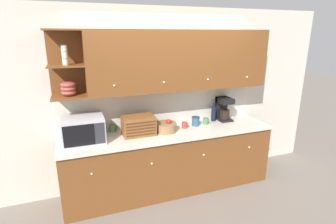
{
  "coord_description": "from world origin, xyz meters",
  "views": [
    {
      "loc": [
        -1.22,
        -3.58,
        2.23
      ],
      "look_at": [
        0.0,
        -0.22,
        1.17
      ],
      "focal_mm": 28.0,
      "sensor_mm": 36.0,
      "label": 1
    }
  ],
  "objects_px": {
    "mug": "(113,128)",
    "bread_box": "(138,125)",
    "microwave": "(83,129)",
    "coffee_maker": "(224,108)",
    "mug_blue_second": "(185,125)",
    "mug_patterned_third": "(206,121)",
    "wine_bottle": "(214,113)",
    "storage_canister": "(196,121)",
    "fruit_basket": "(166,127)"
  },
  "relations": [
    {
      "from": "fruit_basket",
      "to": "wine_bottle",
      "type": "xyz_separation_m",
      "value": [
        0.86,
        0.18,
        0.07
      ]
    },
    {
      "from": "bread_box",
      "to": "storage_canister",
      "type": "bearing_deg",
      "value": 4.28
    },
    {
      "from": "mug_patterned_third",
      "to": "coffee_maker",
      "type": "relative_size",
      "value": 0.27
    },
    {
      "from": "storage_canister",
      "to": "wine_bottle",
      "type": "height_order",
      "value": "wine_bottle"
    },
    {
      "from": "bread_box",
      "to": "wine_bottle",
      "type": "relative_size",
      "value": 1.45
    },
    {
      "from": "bread_box",
      "to": "storage_canister",
      "type": "distance_m",
      "value": 0.9
    },
    {
      "from": "microwave",
      "to": "bread_box",
      "type": "height_order",
      "value": "microwave"
    },
    {
      "from": "mug",
      "to": "storage_canister",
      "type": "height_order",
      "value": "storage_canister"
    },
    {
      "from": "mug",
      "to": "wine_bottle",
      "type": "xyz_separation_m",
      "value": [
        1.57,
        -0.06,
        0.08
      ]
    },
    {
      "from": "mug_blue_second",
      "to": "coffee_maker",
      "type": "xyz_separation_m",
      "value": [
        0.74,
        0.15,
        0.14
      ]
    },
    {
      "from": "wine_bottle",
      "to": "coffee_maker",
      "type": "bearing_deg",
      "value": 0.37
    },
    {
      "from": "mug_blue_second",
      "to": "wine_bottle",
      "type": "height_order",
      "value": "wine_bottle"
    },
    {
      "from": "mug_patterned_third",
      "to": "coffee_maker",
      "type": "height_order",
      "value": "coffee_maker"
    },
    {
      "from": "wine_bottle",
      "to": "mug",
      "type": "bearing_deg",
      "value": 177.86
    },
    {
      "from": "bread_box",
      "to": "microwave",
      "type": "bearing_deg",
      "value": -179.66
    },
    {
      "from": "mug_blue_second",
      "to": "microwave",
      "type": "bearing_deg",
      "value": -179.01
    },
    {
      "from": "mug",
      "to": "coffee_maker",
      "type": "distance_m",
      "value": 1.75
    },
    {
      "from": "bread_box",
      "to": "mug_blue_second",
      "type": "xyz_separation_m",
      "value": [
        0.69,
        0.02,
        -0.09
      ]
    },
    {
      "from": "storage_canister",
      "to": "mug_patterned_third",
      "type": "xyz_separation_m",
      "value": [
        0.18,
        0.01,
        -0.02
      ]
    },
    {
      "from": "microwave",
      "to": "mug_blue_second",
      "type": "height_order",
      "value": "microwave"
    },
    {
      "from": "bread_box",
      "to": "wine_bottle",
      "type": "distance_m",
      "value": 1.26
    },
    {
      "from": "bread_box",
      "to": "coffee_maker",
      "type": "xyz_separation_m",
      "value": [
        1.43,
        0.17,
        0.06
      ]
    },
    {
      "from": "storage_canister",
      "to": "microwave",
      "type": "bearing_deg",
      "value": -177.47
    },
    {
      "from": "fruit_basket",
      "to": "wine_bottle",
      "type": "bearing_deg",
      "value": 11.49
    },
    {
      "from": "storage_canister",
      "to": "bread_box",
      "type": "bearing_deg",
      "value": -175.72
    },
    {
      "from": "storage_canister",
      "to": "coffee_maker",
      "type": "height_order",
      "value": "coffee_maker"
    },
    {
      "from": "mug_blue_second",
      "to": "bread_box",
      "type": "bearing_deg",
      "value": -178.34
    },
    {
      "from": "storage_canister",
      "to": "wine_bottle",
      "type": "distance_m",
      "value": 0.38
    },
    {
      "from": "microwave",
      "to": "coffee_maker",
      "type": "bearing_deg",
      "value": 4.66
    },
    {
      "from": "mug_patterned_third",
      "to": "coffee_maker",
      "type": "bearing_deg",
      "value": 15.24
    },
    {
      "from": "mug_patterned_third",
      "to": "coffee_maker",
      "type": "distance_m",
      "value": 0.4
    },
    {
      "from": "wine_bottle",
      "to": "coffee_maker",
      "type": "height_order",
      "value": "coffee_maker"
    },
    {
      "from": "bread_box",
      "to": "coffee_maker",
      "type": "bearing_deg",
      "value": 6.81
    },
    {
      "from": "microwave",
      "to": "coffee_maker",
      "type": "xyz_separation_m",
      "value": [
        2.14,
        0.17,
        0.02
      ]
    },
    {
      "from": "bread_box",
      "to": "mug",
      "type": "bearing_deg",
      "value": 144.33
    },
    {
      "from": "mug",
      "to": "bread_box",
      "type": "xyz_separation_m",
      "value": [
        0.32,
        -0.23,
        0.08
      ]
    },
    {
      "from": "mug",
      "to": "fruit_basket",
      "type": "height_order",
      "value": "fruit_basket"
    },
    {
      "from": "mug",
      "to": "fruit_basket",
      "type": "relative_size",
      "value": 0.33
    },
    {
      "from": "fruit_basket",
      "to": "mug_patterned_third",
      "type": "relative_size",
      "value": 3.23
    },
    {
      "from": "mug",
      "to": "mug_patterned_third",
      "type": "height_order",
      "value": "mug"
    },
    {
      "from": "fruit_basket",
      "to": "coffee_maker",
      "type": "xyz_separation_m",
      "value": [
        1.04,
        0.18,
        0.12
      ]
    },
    {
      "from": "mug_blue_second",
      "to": "storage_canister",
      "type": "bearing_deg",
      "value": 13.14
    },
    {
      "from": "mug",
      "to": "mug_patterned_third",
      "type": "relative_size",
      "value": 1.06
    },
    {
      "from": "fruit_basket",
      "to": "mug_blue_second",
      "type": "relative_size",
      "value": 3.4
    },
    {
      "from": "storage_canister",
      "to": "mug_patterned_third",
      "type": "distance_m",
      "value": 0.18
    },
    {
      "from": "microwave",
      "to": "coffee_maker",
      "type": "distance_m",
      "value": 2.15
    },
    {
      "from": "bread_box",
      "to": "mug_blue_second",
      "type": "height_order",
      "value": "bread_box"
    },
    {
      "from": "wine_bottle",
      "to": "storage_canister",
      "type": "bearing_deg",
      "value": -164.09
    },
    {
      "from": "wine_bottle",
      "to": "bread_box",
      "type": "bearing_deg",
      "value": -172.3
    },
    {
      "from": "fruit_basket",
      "to": "bread_box",
      "type": "bearing_deg",
      "value": 179.1
    }
  ]
}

